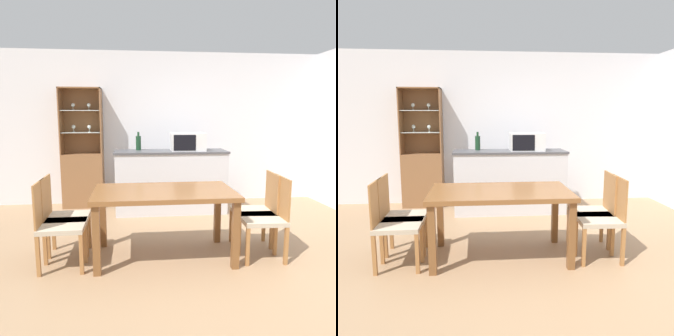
% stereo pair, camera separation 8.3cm
% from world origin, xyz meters
% --- Properties ---
extents(ground_plane, '(18.00, 18.00, 0.00)m').
position_xyz_m(ground_plane, '(0.00, 0.00, 0.00)').
color(ground_plane, '#A37F5B').
extents(wall_back, '(6.80, 0.06, 2.55)m').
position_xyz_m(wall_back, '(0.00, 2.63, 1.27)').
color(wall_back, silver).
rests_on(wall_back, ground_plane).
extents(kitchen_counter, '(1.72, 0.55, 0.97)m').
position_xyz_m(kitchen_counter, '(-0.09, 1.94, 0.48)').
color(kitchen_counter, silver).
rests_on(kitchen_counter, ground_plane).
extents(display_cabinet, '(0.65, 0.36, 1.93)m').
position_xyz_m(display_cabinet, '(-1.49, 2.43, 0.59)').
color(display_cabinet, brown).
rests_on(display_cabinet, ground_plane).
extents(dining_table, '(1.46, 0.82, 0.73)m').
position_xyz_m(dining_table, '(-0.35, 0.29, 0.64)').
color(dining_table, brown).
rests_on(dining_table, ground_plane).
extents(dining_chair_side_left_near, '(0.44, 0.44, 0.87)m').
position_xyz_m(dining_chair_side_left_near, '(-1.42, 0.17, 0.44)').
color(dining_chair_side_left_near, '#C1B299').
rests_on(dining_chair_side_left_near, ground_plane).
extents(dining_chair_side_right_far, '(0.47, 0.47, 0.87)m').
position_xyz_m(dining_chair_side_right_far, '(0.71, 0.41, 0.44)').
color(dining_chair_side_right_far, '#C1B299').
rests_on(dining_chair_side_right_far, ground_plane).
extents(dining_chair_side_left_far, '(0.44, 0.44, 0.87)m').
position_xyz_m(dining_chair_side_left_far, '(-1.42, 0.41, 0.44)').
color(dining_chair_side_left_far, '#C1B299').
rests_on(dining_chair_side_left_far, ground_plane).
extents(dining_chair_side_right_near, '(0.45, 0.45, 0.87)m').
position_xyz_m(dining_chair_side_right_near, '(0.71, 0.17, 0.44)').
color(dining_chair_side_right_near, '#C1B299').
rests_on(dining_chair_side_right_near, ground_plane).
extents(microwave, '(0.51, 0.35, 0.27)m').
position_xyz_m(microwave, '(0.16, 1.90, 1.10)').
color(microwave, silver).
rests_on(microwave, kitchen_counter).
extents(wine_bottle, '(0.08, 0.08, 0.28)m').
position_xyz_m(wine_bottle, '(-0.58, 2.07, 1.08)').
color(wine_bottle, '#193D23').
rests_on(wine_bottle, kitchen_counter).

